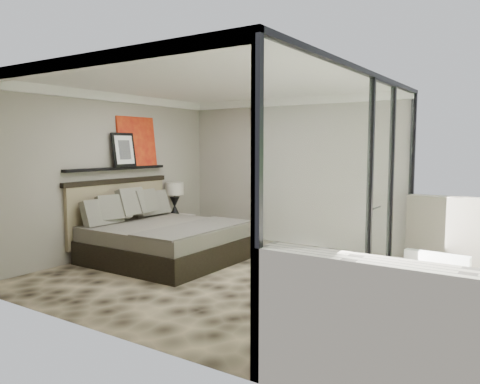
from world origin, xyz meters
The scene contains 12 objects.
floor centered at (0.00, 0.00, 0.00)m, with size 5.00×5.00×0.00m, color black.
ceiling centered at (0.00, 0.00, 2.79)m, with size 4.50×5.00×0.02m, color silver.
back_wall centered at (0.00, 2.49, 1.40)m, with size 4.50×0.02×2.80m, color gray.
left_wall centered at (-2.24, 0.00, 1.40)m, with size 0.02×5.00×2.80m, color gray.
glass_wall centered at (2.25, 0.00, 1.40)m, with size 0.08×5.00×2.80m, color white.
picture_ledge centered at (-2.18, 0.10, 1.50)m, with size 0.12×2.20×0.05m, color black.
bed centered at (-1.19, 0.12, 0.37)m, with size 2.26×2.19×1.25m.
nightstand centered at (-1.99, 1.46, 0.25)m, with size 0.51×0.51×0.51m, color black.
table_lamp centered at (-2.02, 1.41, 0.94)m, with size 0.36×0.36×0.66m.
abstract_canvas centered at (-2.19, 0.59, 1.97)m, with size 0.04×0.90×0.90m, color #B5510F.
framed_print centered at (-2.14, 0.22, 1.82)m, with size 0.03×0.50×0.60m, color black.
lounger centered at (3.01, -0.24, 0.19)m, with size 0.87×1.58×0.60m.
Camera 1 is at (4.13, -5.56, 1.90)m, focal length 35.00 mm.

